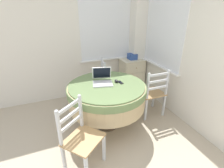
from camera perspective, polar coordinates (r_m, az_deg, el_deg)
corner_room_shell at (r=2.87m, az=4.65°, el=12.36°), size 4.28×4.70×2.55m
round_dining_table at (r=2.75m, az=-1.72°, el=-3.30°), size 1.23×1.23×0.76m
laptop at (r=2.73m, az=-3.19°, el=1.40°), size 0.37×0.39×0.24m
computer_mouse at (r=2.76m, az=1.43°, el=0.99°), size 0.05×0.08×0.04m
cell_phone at (r=2.75m, az=2.76°, el=0.54°), size 0.06×0.13×0.01m
dining_chair_near_back_window at (r=3.59m, az=-4.68°, el=0.80°), size 0.45×0.49×0.90m
dining_chair_near_right_window at (r=3.19m, az=13.01°, el=-2.97°), size 0.43×0.38×0.90m
dining_chair_camera_near at (r=2.21m, az=-10.25°, el=-16.87°), size 0.58×0.57×0.90m
corner_cabinet at (r=4.09m, az=6.45°, el=2.94°), size 0.52×0.41×0.76m
storage_box at (r=3.96m, az=6.66°, el=8.94°), size 0.18×0.18×0.12m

